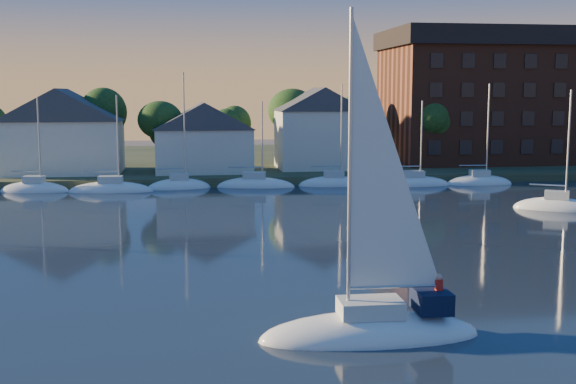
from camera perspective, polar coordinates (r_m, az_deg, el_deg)
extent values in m
plane|color=black|center=(30.52, 8.25, -11.67)|extent=(260.00, 260.00, 0.00)
cube|color=#2E3B22|center=(103.39, -3.58, 2.19)|extent=(160.00, 50.00, 2.00)
cube|color=brown|center=(80.63, -2.24, 0.61)|extent=(120.00, 3.00, 1.00)
cube|color=white|center=(86.86, -17.30, 3.43)|extent=(13.00, 9.00, 6.00)
cube|color=white|center=(84.85, -6.65, 3.30)|extent=(11.00, 8.00, 5.00)
cube|color=white|center=(88.26, 2.45, 4.17)|extent=(10.00, 8.00, 7.00)
cube|color=brown|center=(101.78, 16.45, 6.60)|extent=(30.00, 16.00, 15.00)
cube|color=black|center=(102.01, 16.64, 11.48)|extent=(31.00, 17.00, 2.40)
cylinder|color=#332217|center=(92.56, -19.24, 2.82)|extent=(0.50, 0.50, 3.50)
sphere|color=black|center=(92.31, -19.36, 5.57)|extent=(5.40, 5.40, 5.40)
cylinder|color=#332217|center=(91.37, -14.30, 2.95)|extent=(0.50, 0.50, 3.50)
sphere|color=black|center=(91.12, -14.40, 5.74)|extent=(5.40, 5.40, 5.40)
cylinder|color=#332217|center=(90.87, -9.28, 3.07)|extent=(0.50, 0.50, 3.50)
sphere|color=black|center=(90.62, -9.34, 5.87)|extent=(5.40, 5.40, 5.40)
cylinder|color=#332217|center=(91.08, -4.23, 3.16)|extent=(0.50, 0.50, 3.50)
sphere|color=black|center=(90.82, -4.26, 5.96)|extent=(5.40, 5.40, 5.40)
cylinder|color=#332217|center=(91.98, 0.75, 3.23)|extent=(0.50, 0.50, 3.50)
sphere|color=black|center=(91.73, 0.76, 6.00)|extent=(5.40, 5.40, 5.40)
cylinder|color=#332217|center=(93.56, 5.61, 3.27)|extent=(0.50, 0.50, 3.50)
sphere|color=black|center=(93.31, 5.64, 5.99)|extent=(5.40, 5.40, 5.40)
cylinder|color=#332217|center=(95.78, 10.27, 3.29)|extent=(0.50, 0.50, 3.50)
sphere|color=black|center=(95.54, 10.33, 5.95)|extent=(5.40, 5.40, 5.40)
cylinder|color=#332217|center=(98.61, 14.69, 3.28)|extent=(0.50, 0.50, 3.50)
sphere|color=black|center=(98.37, 14.78, 5.87)|extent=(5.40, 5.40, 5.40)
cylinder|color=#332217|center=(101.98, 18.84, 3.26)|extent=(0.50, 0.50, 3.50)
sphere|color=black|center=(101.75, 18.95, 5.76)|extent=(5.40, 5.40, 5.40)
ellipsoid|color=white|center=(78.80, -19.63, -0.02)|extent=(7.50, 2.40, 2.20)
cube|color=silver|center=(78.64, -19.68, 0.92)|extent=(2.10, 1.32, 0.70)
cylinder|color=#A5A8AD|center=(78.11, -19.29, 4.32)|extent=(0.16, 0.16, 10.00)
cylinder|color=#A5A8AD|center=(78.72, -20.29, 1.52)|extent=(3.15, 0.12, 0.12)
ellipsoid|color=white|center=(77.61, -13.84, 0.10)|extent=(7.50, 2.40, 2.20)
cube|color=silver|center=(77.45, -13.87, 1.05)|extent=(2.10, 1.32, 0.70)
cylinder|color=#A5A8AD|center=(76.98, -13.43, 4.50)|extent=(0.16, 0.16, 10.00)
cylinder|color=#A5A8AD|center=(77.44, -14.50, 1.66)|extent=(3.15, 0.12, 0.12)
ellipsoid|color=white|center=(77.22, -7.92, 0.22)|extent=(7.50, 2.40, 2.20)
cube|color=silver|center=(77.06, -7.94, 1.17)|extent=(2.10, 1.32, 0.70)
cylinder|color=#A5A8AD|center=(76.68, -7.44, 4.64)|extent=(0.16, 0.16, 10.00)
cylinder|color=#A5A8AD|center=(76.97, -8.57, 1.79)|extent=(3.15, 0.12, 0.12)
ellipsoid|color=white|center=(77.67, -2.01, 0.33)|extent=(7.50, 2.40, 2.20)
cube|color=silver|center=(77.51, -2.02, 1.28)|extent=(2.10, 1.32, 0.70)
cylinder|color=#A5A8AD|center=(77.20, -1.48, 4.72)|extent=(0.16, 0.16, 10.00)
cylinder|color=#A5A8AD|center=(77.33, -2.63, 1.90)|extent=(3.15, 0.12, 0.12)
ellipsoid|color=white|center=(78.93, 3.77, 0.44)|extent=(7.50, 2.40, 2.20)
cube|color=silver|center=(78.77, 3.78, 1.38)|extent=(2.10, 1.32, 0.70)
cylinder|color=#A5A8AD|center=(78.55, 4.35, 4.76)|extent=(0.16, 0.16, 10.00)
cylinder|color=#A5A8AD|center=(78.51, 3.20, 1.98)|extent=(3.15, 0.12, 0.12)
ellipsoid|color=white|center=(80.96, 9.32, 0.54)|extent=(7.50, 2.40, 2.20)
cube|color=silver|center=(80.81, 9.34, 1.45)|extent=(2.10, 1.32, 0.70)
cylinder|color=#A5A8AD|center=(80.66, 9.92, 4.74)|extent=(0.16, 0.16, 10.00)
cylinder|color=#A5A8AD|center=(80.48, 8.79, 2.05)|extent=(3.15, 0.12, 0.12)
ellipsoid|color=white|center=(83.71, 14.55, 0.63)|extent=(7.50, 2.40, 2.20)
cube|color=silver|center=(83.57, 14.58, 1.51)|extent=(2.10, 1.32, 0.70)
cylinder|color=#A5A8AD|center=(83.50, 15.17, 4.69)|extent=(0.16, 0.16, 10.00)
cylinder|color=#A5A8AD|center=(83.16, 14.07, 2.09)|extent=(3.15, 0.12, 0.12)
ellipsoid|color=white|center=(30.94, 6.49, -11.36)|extent=(9.45, 3.19, 2.20)
cube|color=silver|center=(30.54, 6.52, -9.06)|extent=(2.66, 1.71, 0.70)
cylinder|color=#A5A8AD|center=(29.16, 4.91, 2.03)|extent=(0.16, 0.16, 12.53)
cylinder|color=#A5A8AD|center=(30.56, 8.45, -7.42)|extent=(3.95, 0.19, 0.12)
cube|color=black|center=(31.19, 11.28, -8.42)|extent=(1.43, 1.84, 0.90)
ellipsoid|color=white|center=(67.39, 20.42, -1.32)|extent=(7.51, 5.70, 2.20)
cube|color=silver|center=(67.20, 20.47, -0.22)|extent=(2.43, 2.17, 0.70)
cylinder|color=#A5A8AD|center=(66.76, 21.27, 3.47)|extent=(0.16, 0.16, 9.47)
cylinder|color=#A5A8AD|center=(67.11, 19.83, 0.53)|extent=(2.70, 1.60, 0.12)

